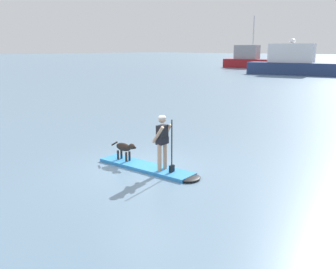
# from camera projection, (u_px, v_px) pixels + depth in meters

# --- Properties ---
(ground_plane) EXTENTS (400.00, 400.00, 0.00)m
(ground_plane) POSITION_uv_depth(u_px,v_px,m) (146.00, 168.00, 11.48)
(ground_plane) COLOR slate
(paddleboard) EXTENTS (3.62, 1.08, 0.10)m
(paddleboard) POSITION_uv_depth(u_px,v_px,m) (151.00, 168.00, 11.33)
(paddleboard) COLOR #338CD8
(paddleboard) RESTS_ON ground_plane
(person_paddler) EXTENTS (0.63, 0.51, 1.63)m
(person_paddler) POSITION_uv_depth(u_px,v_px,m) (163.00, 139.00, 10.84)
(person_paddler) COLOR tan
(person_paddler) RESTS_ON paddleboard
(dog) EXTENTS (1.07, 0.28, 0.60)m
(dog) POSITION_uv_depth(u_px,v_px,m) (125.00, 148.00, 11.89)
(dog) COLOR #2D231E
(dog) RESTS_ON paddleboard
(moored_boat_starboard) EXTENTS (9.57, 4.65, 9.02)m
(moored_boat_starboard) POSITION_uv_depth(u_px,v_px,m) (249.00, 59.00, 67.38)
(moored_boat_starboard) COLOR maroon
(moored_boat_starboard) RESTS_ON ground_plane
(moored_boat_center) EXTENTS (13.35, 6.14, 4.76)m
(moored_boat_center) POSITION_uv_depth(u_px,v_px,m) (295.00, 63.00, 50.26)
(moored_boat_center) COLOR navy
(moored_boat_center) RESTS_ON ground_plane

